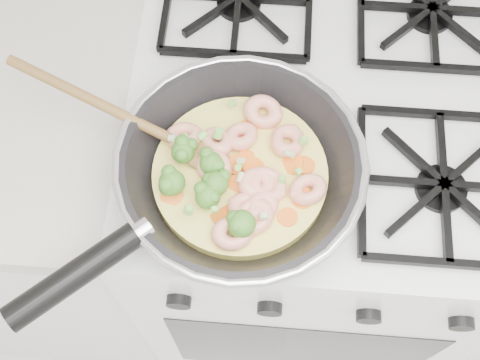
{
  "coord_description": "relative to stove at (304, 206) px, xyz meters",
  "views": [
    {
      "loc": [
        -0.1,
        1.18,
        1.68
      ],
      "look_at": [
        -0.12,
        1.53,
        0.93
      ],
      "focal_mm": 46.61,
      "sensor_mm": 36.0,
      "label": 1
    }
  ],
  "objects": [
    {
      "name": "skillet",
      "position": [
        -0.13,
        -0.17,
        0.5
      ],
      "size": [
        0.47,
        0.39,
        0.1
      ],
      "rotation": [
        0.0,
        0.0,
        -0.21
      ],
      "color": "black",
      "rests_on": "stove"
    },
    {
      "name": "stove",
      "position": [
        0.0,
        0.0,
        0.0
      ],
      "size": [
        0.6,
        0.6,
        0.92
      ],
      "color": "white",
      "rests_on": "ground"
    }
  ]
}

